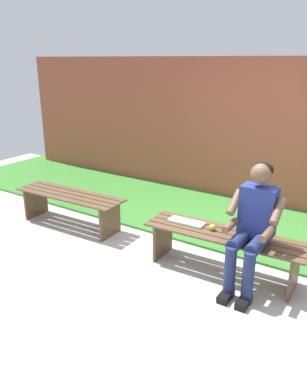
# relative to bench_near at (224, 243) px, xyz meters

# --- Properties ---
(ground_plane) EXTENTS (10.00, 7.00, 0.04)m
(ground_plane) POSITION_rel_bench_near_xyz_m (1.12, 1.00, -0.37)
(ground_plane) COLOR #B2B2AD
(grass_strip) EXTENTS (9.00, 2.35, 0.03)m
(grass_strip) POSITION_rel_bench_near_xyz_m (1.12, -1.55, -0.33)
(grass_strip) COLOR #387A2D
(grass_strip) RESTS_ON ground
(brick_wall) EXTENTS (9.50, 0.24, 2.22)m
(brick_wall) POSITION_rel_bench_near_xyz_m (0.50, -2.34, 0.76)
(brick_wall) COLOR #9E4C38
(brick_wall) RESTS_ON ground
(bench_near) EXTENTS (1.73, 0.52, 0.46)m
(bench_near) POSITION_rel_bench_near_xyz_m (0.00, 0.00, 0.00)
(bench_near) COLOR brown
(bench_near) RESTS_ON ground
(bench_far) EXTENTS (1.60, 0.52, 0.46)m
(bench_far) POSITION_rel_bench_near_xyz_m (2.24, 0.00, -0.00)
(bench_far) COLOR brown
(bench_far) RESTS_ON ground
(person_seated) EXTENTS (0.50, 0.69, 1.26)m
(person_seated) POSITION_rel_bench_near_xyz_m (-0.32, 0.10, 0.35)
(person_seated) COLOR navy
(person_seated) RESTS_ON ground
(apple) EXTENTS (0.07, 0.07, 0.07)m
(apple) POSITION_rel_bench_near_xyz_m (0.14, -0.00, 0.14)
(apple) COLOR gold
(apple) RESTS_ON bench_near
(book_open) EXTENTS (0.42, 0.17, 0.02)m
(book_open) POSITION_rel_bench_near_xyz_m (0.46, -0.02, 0.12)
(book_open) COLOR white
(book_open) RESTS_ON bench_near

